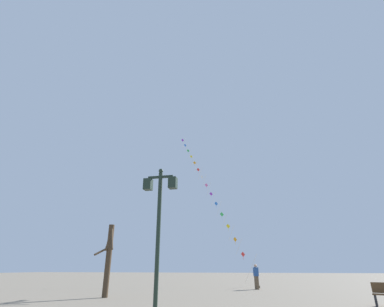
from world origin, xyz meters
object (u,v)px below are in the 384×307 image
kite_train (207,185)px  kite_flyer (256,276)px  twin_lantern_lamp_post (159,210)px  bare_tree (108,256)px

kite_train → kite_flyer: (5.08, -9.23, -9.62)m
twin_lantern_lamp_post → bare_tree: bearing=129.2°
kite_flyer → bare_tree: bearing=106.5°
kite_train → kite_flyer: size_ratio=11.80×
twin_lantern_lamp_post → bare_tree: 7.77m
kite_flyer → twin_lantern_lamp_post: bearing=138.8°
twin_lantern_lamp_post → bare_tree: size_ratio=1.28×
kite_flyer → bare_tree: (-7.75, -8.02, 1.13)m
twin_lantern_lamp_post → kite_train: bearing=95.4°
kite_train → bare_tree: bearing=-98.8°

